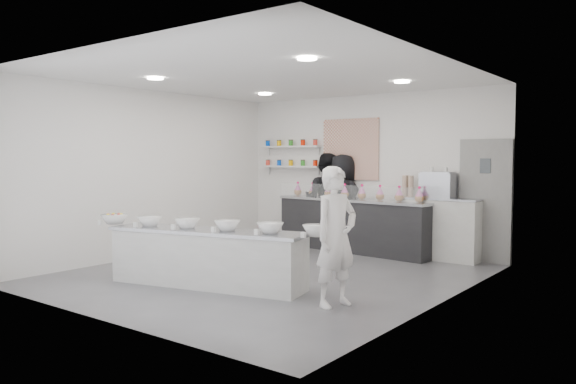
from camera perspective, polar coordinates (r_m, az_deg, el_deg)
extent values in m
plane|color=#515156|center=(8.69, -1.90, -8.37)|extent=(6.00, 6.00, 0.00)
plane|color=white|center=(8.59, -1.94, 11.63)|extent=(6.00, 6.00, 0.00)
plane|color=white|center=(11.00, 7.98, 1.98)|extent=(5.50, 0.00, 5.50)
plane|color=white|center=(10.46, -13.71, 1.84)|extent=(0.00, 6.00, 6.00)
plane|color=white|center=(7.10, 15.59, 1.06)|extent=(0.00, 6.00, 6.00)
cube|color=gray|center=(10.07, 19.38, -0.89)|extent=(0.88, 0.04, 2.10)
cube|color=#A84A2A|center=(11.15, 6.36, 4.33)|extent=(1.25, 0.03, 1.20)
cube|color=silver|center=(11.86, 0.34, 2.61)|extent=(1.45, 0.22, 0.04)
cube|color=silver|center=(11.87, 0.34, 4.63)|extent=(1.45, 0.22, 0.04)
cylinder|color=white|center=(8.85, -13.34, 11.16)|extent=(0.24, 0.24, 0.02)
cylinder|color=white|center=(6.96, 1.94, 13.38)|extent=(0.24, 0.24, 0.02)
cylinder|color=white|center=(10.69, -2.37, 9.91)|extent=(0.24, 0.24, 0.02)
cylinder|color=white|center=(9.18, 11.50, 10.90)|extent=(0.24, 0.24, 0.02)
cube|color=silver|center=(7.93, -8.21, -6.63)|extent=(2.98, 1.30, 0.79)
cube|color=black|center=(10.75, 6.62, -3.37)|extent=(3.29, 0.89, 1.01)
cube|color=white|center=(10.47, 5.73, -0.03)|extent=(3.19, 0.31, 0.27)
cube|color=silver|center=(10.20, 14.97, -3.61)|extent=(1.46, 0.47, 1.09)
cube|color=#93969E|center=(10.14, 15.03, 0.65)|extent=(0.57, 0.39, 0.43)
imported|color=white|center=(6.77, 4.89, -4.53)|extent=(0.55, 0.70, 1.68)
imported|color=black|center=(11.33, 3.87, -0.79)|extent=(1.06, 0.92, 1.88)
imported|color=black|center=(11.13, 5.55, -0.93)|extent=(1.05, 0.85, 1.86)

